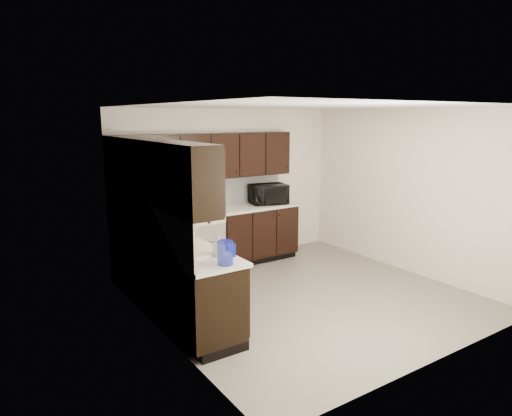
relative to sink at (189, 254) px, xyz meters
The scene contains 20 objects.
floor 1.90m from the sink, ahead, with size 4.00×4.00×0.00m, color gray.
ceiling 2.33m from the sink, ahead, with size 4.00×4.00×0.00m, color white.
wall_back 2.65m from the sink, 50.13° to the left, with size 4.00×0.02×2.50m, color beige.
wall_left 0.49m from the sink, behind, with size 0.02×4.00×2.50m, color beige.
wall_right 3.70m from the sink, ahead, with size 0.02×4.00×2.50m, color beige.
wall_front 2.63m from the sink, 49.77° to the right, with size 4.00×0.02×2.50m, color beige.
lower_cabinets 1.39m from the sink, 58.99° to the left, with size 3.00×2.80×0.90m.
countertop 1.31m from the sink, 59.01° to the left, with size 3.03×2.83×0.04m.
backsplash 1.44m from the sink, 70.83° to the left, with size 3.00×2.80×0.48m.
upper_cabinets 1.61m from the sink, 64.56° to the left, with size 3.00×2.80×0.70m.
dishwasher 1.76m from the sink, 55.40° to the left, with size 0.58×0.04×0.78m.
sink is the anchor object (origin of this frame).
microwave 2.81m from the sink, 36.75° to the left, with size 0.59×0.40×0.33m, color black.
soap_bottle_a 0.46m from the sink, 70.04° to the right, with size 0.09×0.10×0.21m, color gray.
soap_bottle_b 0.55m from the sink, 106.02° to the left, with size 0.09×0.09×0.23m, color gray.
toaster_oven 1.72m from the sink, 92.30° to the left, with size 0.38×0.29×0.24m, color #B4B4B7.
storage_bin 0.55m from the sink, 92.63° to the left, with size 0.44×0.33×0.17m, color silver.
blue_pitcher 0.71m from the sink, 84.40° to the right, with size 0.16×0.16×0.24m, color #101897.
teal_tumbler 1.02m from the sink, 81.64° to the left, with size 0.10×0.10×0.22m, color #0C8981.
paper_towel_roll 1.34m from the sink, 84.35° to the left, with size 0.12×0.12×0.26m, color silver.
Camera 1 is at (-3.74, -4.45, 2.38)m, focal length 32.00 mm.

